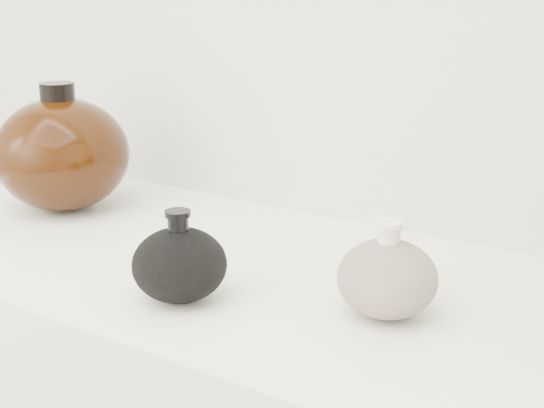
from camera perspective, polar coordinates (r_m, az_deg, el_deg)
The scene contains 3 objects.
black_gourd_vase at distance 0.90m, azimuth -6.98°, elevation -4.50°, with size 0.14×0.14×0.11m.
cream_gourd_vase at distance 0.86m, azimuth 8.66°, elevation -5.50°, with size 0.13×0.13×0.11m.
left_round_pot at distance 1.27m, azimuth -15.52°, elevation 3.67°, with size 0.26×0.26×0.21m.
Camera 1 is at (0.54, 0.19, 1.27)m, focal length 50.00 mm.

